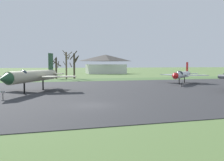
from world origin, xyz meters
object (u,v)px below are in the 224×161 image
Objects in this scene: info_placard_rear_left at (3,94)px; jet_fighter_front_left at (182,75)px; jet_fighter_rear_left at (33,76)px; visitor_building at (105,64)px; info_placard_front_left at (182,84)px.

jet_fighter_front_left is at bearing 25.07° from info_placard_rear_left.
visitor_building is (32.73, 74.72, 1.81)m from jet_fighter_rear_left.
visitor_building is at bearing 87.58° from jet_fighter_front_left.
info_placard_rear_left is (-28.66, -8.07, -0.03)m from info_placard_front_left.
info_placard_front_left is 1.03× the size of info_placard_rear_left.
info_placard_rear_left is at bearing -164.28° from info_placard_front_left.
jet_fighter_front_left is 0.60× the size of visitor_building.
jet_fighter_rear_left is 15.46× the size of info_placard_rear_left.
jet_fighter_front_left reaches higher than info_placard_front_left.
info_placard_rear_left is (-33.46, -15.65, -1.30)m from jet_fighter_front_left.
jet_fighter_front_left is at bearing -92.42° from visitor_building.
info_placard_front_left is 29.78m from info_placard_rear_left.
jet_fighter_rear_left reaches higher than info_placard_rear_left.
jet_fighter_rear_left is at bearing -164.64° from jet_fighter_front_left.
visitor_building is (2.81, 66.50, 2.27)m from jet_fighter_front_left.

